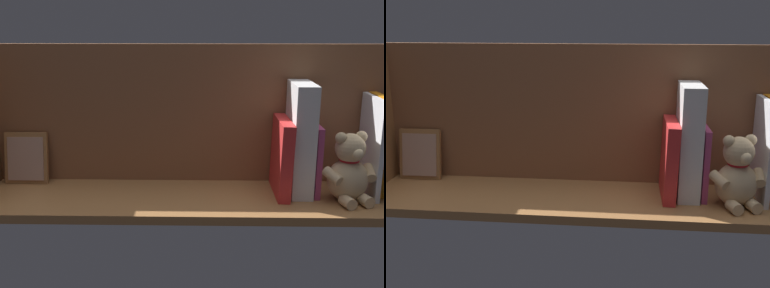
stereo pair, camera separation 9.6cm
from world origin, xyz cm
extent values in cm
cube|color=#9E6B3D|center=(0.00, 0.00, -1.10)|extent=(113.66, 28.02, 2.20)
cube|color=brown|center=(0.00, -11.76, 18.75)|extent=(113.66, 1.50, 37.49)
cube|color=orange|center=(-47.56, -4.37, 12.65)|extent=(2.05, 12.48, 25.30)
cube|color=silver|center=(-45.50, -2.64, 12.60)|extent=(1.22, 15.94, 25.19)
ellipsoid|color=#D1B284|center=(-38.64, 2.77, 5.34)|extent=(12.19, 11.44, 10.67)
sphere|color=#D1B284|center=(-38.64, 2.77, 13.42)|extent=(7.34, 7.34, 7.34)
sphere|color=#D1B284|center=(-41.29, 2.04, 16.17)|extent=(2.83, 2.83, 2.83)
sphere|color=#D1B284|center=(-35.99, 3.50, 16.17)|extent=(2.83, 2.83, 2.83)
sphere|color=beige|center=(-39.47, 5.77, 12.87)|extent=(2.83, 2.83, 2.83)
cylinder|color=#D1B284|center=(-43.88, 2.70, 7.20)|extent=(2.91, 5.43, 3.95)
cylinder|color=#D1B284|center=(-34.11, 5.40, 7.20)|extent=(5.08, 5.72, 3.95)
cylinder|color=#D1B284|center=(-42.16, 6.50, 1.42)|extent=(3.80, 4.61, 2.83)
cylinder|color=#D1B284|center=(-37.53, 7.78, 1.42)|extent=(3.80, 4.61, 2.83)
torus|color=red|center=(-38.64, 2.77, 10.51)|extent=(5.99, 5.99, 0.83)
cube|color=#B23F72|center=(-31.39, -3.58, 9.06)|extent=(1.43, 14.05, 18.13)
cube|color=white|center=(-27.57, -3.12, 14.26)|extent=(5.38, 14.79, 28.52)
cube|color=red|center=(-22.93, -2.20, 9.70)|extent=(3.50, 16.83, 19.46)
cube|color=#9E6B3D|center=(45.52, -8.58, 6.95)|extent=(11.68, 3.65, 14.11)
cube|color=tan|center=(45.52, -7.86, 6.95)|extent=(9.81, 2.43, 11.74)
camera|label=1|loc=(-2.43, 114.07, 44.70)|focal=44.22mm
camera|label=2|loc=(-11.98, 113.47, 44.70)|focal=44.22mm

